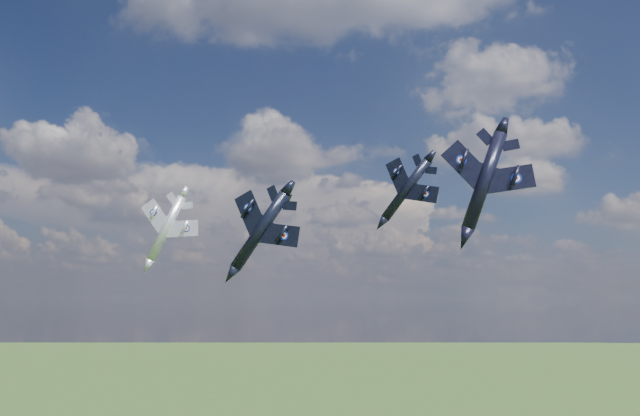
% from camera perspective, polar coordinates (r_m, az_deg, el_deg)
% --- Properties ---
extents(jet_lead_navy, '(14.11, 17.77, 9.38)m').
position_cam_1_polar(jet_lead_navy, '(79.72, -5.48, -2.06)').
color(jet_lead_navy, black).
extents(jet_right_navy, '(12.59, 16.57, 7.16)m').
position_cam_1_polar(jet_right_navy, '(73.54, 14.80, 2.44)').
color(jet_right_navy, black).
extents(jet_high_navy, '(15.61, 18.63, 9.85)m').
position_cam_1_polar(jet_high_navy, '(101.79, 7.89, 1.69)').
color(jet_high_navy, black).
extents(jet_left_silver, '(11.83, 15.92, 7.84)m').
position_cam_1_polar(jet_left_silver, '(104.87, -13.87, -1.79)').
color(jet_left_silver, '#B0B2BC').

